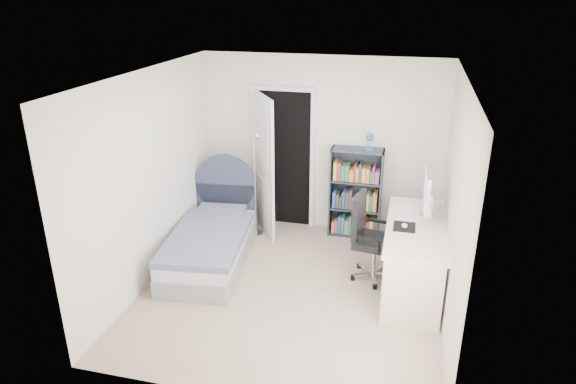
% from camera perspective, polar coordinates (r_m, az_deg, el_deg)
% --- Properties ---
extents(room_shell, '(3.50, 3.70, 2.60)m').
position_cam_1_polar(room_shell, '(5.61, 0.43, 0.07)').
color(room_shell, tan).
rests_on(room_shell, ground).
extents(door, '(0.92, 0.72, 2.06)m').
position_cam_1_polar(door, '(7.25, -1.88, 3.39)').
color(door, black).
rests_on(door, ground).
extents(bed, '(1.11, 2.00, 1.17)m').
position_cam_1_polar(bed, '(6.74, -8.52, -5.47)').
color(bed, gray).
rests_on(bed, ground).
extents(nightstand, '(0.38, 0.38, 0.57)m').
position_cam_1_polar(nightstand, '(7.71, -6.02, -0.83)').
color(nightstand, tan).
rests_on(nightstand, ground).
extents(floor_lamp, '(0.22, 0.22, 1.53)m').
position_cam_1_polar(floor_lamp, '(7.21, -3.55, -0.25)').
color(floor_lamp, silver).
rests_on(floor_lamp, ground).
extents(bookcase, '(0.72, 0.31, 1.52)m').
position_cam_1_polar(bookcase, '(7.28, 7.57, -0.56)').
color(bookcase, '#343E47').
rests_on(bookcase, ground).
extents(desk, '(0.67, 1.67, 1.37)m').
position_cam_1_polar(desk, '(6.16, 13.81, -6.75)').
color(desk, '#F1DFCA').
rests_on(desk, ground).
extents(office_chair, '(0.57, 0.58, 1.07)m').
position_cam_1_polar(office_chair, '(6.23, 8.93, -4.54)').
color(office_chair, silver).
rests_on(office_chair, ground).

